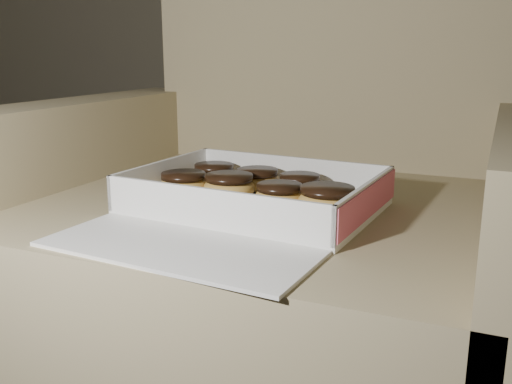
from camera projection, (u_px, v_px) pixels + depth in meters
name	position (u px, v px, depth m)	size (l,w,h in m)	color
armchair	(280.00, 257.00, 1.06)	(0.95, 0.80, 0.99)	#998B62
bakery_box	(246.00, 208.00, 0.86)	(0.39, 0.45, 0.06)	white
donut_a	(229.00, 186.00, 0.91)	(0.08, 0.08, 0.04)	gold
donut_b	(327.00, 200.00, 0.83)	(0.09, 0.09, 0.04)	gold
donut_c	(300.00, 184.00, 0.94)	(0.07, 0.07, 0.04)	gold
donut_d	(184.00, 184.00, 0.94)	(0.08, 0.08, 0.04)	gold
donut_e	(279.00, 195.00, 0.86)	(0.07, 0.07, 0.04)	gold
donut_f	(214.00, 174.00, 1.01)	(0.07, 0.07, 0.04)	gold
donut_g	(258.00, 179.00, 0.97)	(0.08, 0.08, 0.04)	gold
crumb_a	(261.00, 223.00, 0.79)	(0.01, 0.01, 0.00)	black
crumb_b	(232.00, 209.00, 0.86)	(0.01, 0.01, 0.00)	black
crumb_c	(319.00, 227.00, 0.77)	(0.01, 0.01, 0.00)	black
crumb_d	(306.00, 230.00, 0.76)	(0.01, 0.01, 0.00)	black
crumb_e	(128.00, 207.00, 0.87)	(0.01, 0.01, 0.00)	black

